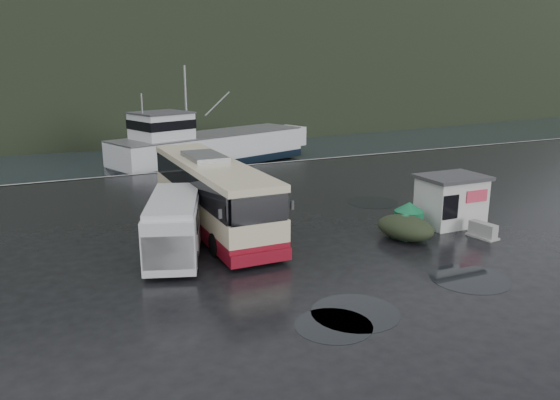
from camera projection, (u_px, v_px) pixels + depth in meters
name	position (u px, v px, depth m)	size (l,w,h in m)	color
ground	(311.00, 243.00, 26.19)	(160.00, 160.00, 0.00)	black
harbor_water	(81.00, 99.00, 122.80)	(300.00, 180.00, 0.02)	black
quay_edge	(194.00, 170.00, 43.75)	(160.00, 0.60, 1.50)	#999993
headland	(73.00, 80.00, 249.84)	(780.00, 540.00, 570.00)	black
coach_bus	(213.00, 227.00, 28.72)	(3.27, 13.23, 3.74)	beige
white_van	(176.00, 255.00, 24.58)	(2.22, 6.47, 2.71)	silver
waste_bin_left	(408.00, 230.00, 28.16)	(1.07, 1.07, 1.50)	#136C3E
waste_bin_right	(404.00, 238.00, 26.91)	(0.92, 0.92, 1.28)	#136C3E
dome_tent	(405.00, 239.00, 26.76)	(2.12, 2.97, 1.17)	#262F1C
ticket_kiosk	(449.00, 224.00, 29.16)	(3.42, 2.59, 2.67)	silver
jersey_barrier_a	(482.00, 237.00, 27.01)	(0.75, 1.51, 0.75)	#999993
jersey_barrier_b	(432.00, 227.00, 28.73)	(0.84, 1.68, 0.84)	#999993
fishing_trawler	(211.00, 151.00, 52.59)	(23.40, 5.15, 9.36)	silver
puddles	(388.00, 263.00, 23.53)	(13.27, 15.85, 0.01)	black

